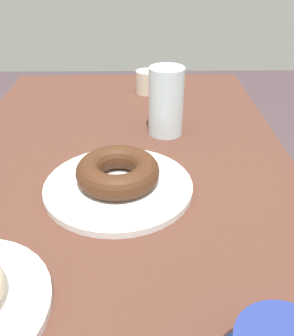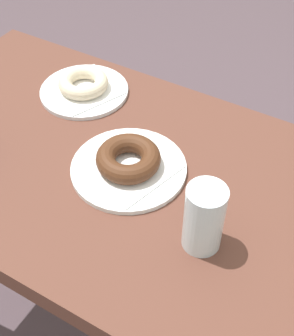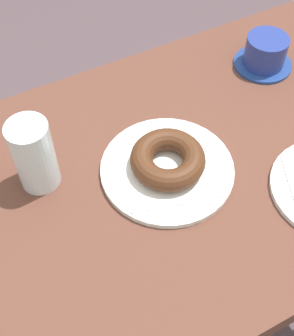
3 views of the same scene
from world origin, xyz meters
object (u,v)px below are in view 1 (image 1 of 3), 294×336
object	(u,v)px
sugar_jar	(147,82)
plate_chocolate_ring	(117,185)
water_glass	(166,102)
donut_chocolate_ring	(116,170)

from	to	relation	value
sugar_jar	plate_chocolate_ring	bearing A→B (deg)	-7.25
water_glass	plate_chocolate_ring	bearing A→B (deg)	-24.08
donut_chocolate_ring	sugar_jar	size ratio (longest dim) A/B	2.30
plate_chocolate_ring	donut_chocolate_ring	world-z (taller)	donut_chocolate_ring
plate_chocolate_ring	sugar_jar	world-z (taller)	sugar_jar
water_glass	sugar_jar	distance (m)	0.24
water_glass	sugar_jar	size ratio (longest dim) A/B	2.39
donut_chocolate_ring	sugar_jar	bearing A→B (deg)	172.75
plate_chocolate_ring	water_glass	distance (m)	0.23
plate_chocolate_ring	sugar_jar	bearing A→B (deg)	172.75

